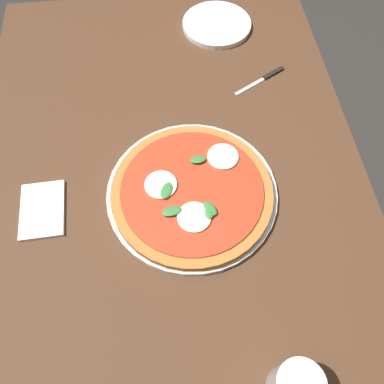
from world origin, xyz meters
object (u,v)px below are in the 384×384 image
Objects in this scene: plate_white at (217,25)px; knife at (266,77)px; dining_table at (171,179)px; napkin at (42,210)px; pizza at (192,192)px; serving_tray at (192,193)px.

plate_white reaches higher than knife.
dining_table is 9.03× the size of napkin.
pizza is at bearing -13.61° from plate_white.
knife is at bearing 144.67° from serving_tray.
knife is (0.21, 0.10, -0.00)m from plate_white.
pizza is at bearing 18.60° from dining_table.
plate_white reaches higher than napkin.
knife is (-0.33, 0.23, -0.02)m from pizza.
pizza reaches higher than plate_white.
dining_table is 6.14× the size of plate_white.
pizza reaches higher than serving_tray.
napkin is (0.11, -0.27, 0.11)m from dining_table.
knife is at bearing 145.16° from pizza.
dining_table is at bearing 112.40° from napkin.
dining_table is at bearing -159.85° from serving_tray.
plate_white is 0.23m from knife.
plate_white is 1.36× the size of knife.
pizza is (0.01, -0.00, 0.02)m from serving_tray.
napkin is (0.00, -0.31, -0.00)m from serving_tray.
serving_tray is 2.57× the size of knife.
napkin is at bearing -89.26° from serving_tray.
pizza reaches higher than knife.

